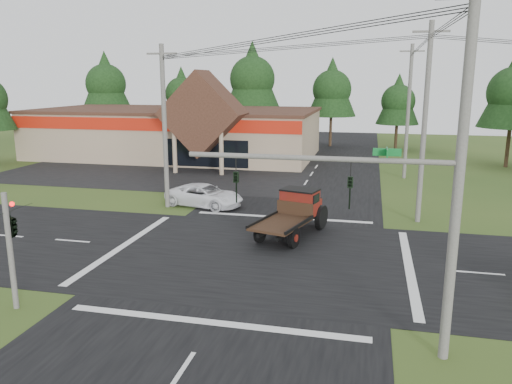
% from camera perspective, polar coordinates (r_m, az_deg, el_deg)
% --- Properties ---
extents(ground, '(120.00, 120.00, 0.00)m').
position_cam_1_polar(ground, '(24.21, 0.21, -7.32)').
color(ground, '#304C1B').
rests_on(ground, ground).
extents(road_ns, '(12.00, 120.00, 0.02)m').
position_cam_1_polar(road_ns, '(24.20, 0.21, -7.29)').
color(road_ns, black).
rests_on(road_ns, ground).
extents(road_ew, '(120.00, 12.00, 0.02)m').
position_cam_1_polar(road_ew, '(24.20, 0.21, -7.29)').
color(road_ew, black).
rests_on(road_ew, ground).
extents(parking_apron, '(28.00, 14.00, 0.02)m').
position_cam_1_polar(parking_apron, '(46.11, -11.64, 2.08)').
color(parking_apron, black).
rests_on(parking_apron, ground).
extents(cvs_building, '(30.40, 18.20, 9.19)m').
position_cam_1_polar(cvs_building, '(56.02, -8.88, 6.88)').
color(cvs_building, tan).
rests_on(cvs_building, ground).
extents(traffic_signal_mast, '(8.12, 0.24, 7.00)m').
position_cam_1_polar(traffic_signal_mast, '(15.21, 15.56, -2.46)').
color(traffic_signal_mast, '#595651').
rests_on(traffic_signal_mast, ground).
extents(traffic_signal_corner, '(0.53, 2.48, 4.40)m').
position_cam_1_polar(traffic_signal_corner, '(20.01, -26.32, -2.40)').
color(traffic_signal_corner, '#595651').
rests_on(traffic_signal_corner, ground).
extents(utility_pole_nr, '(2.00, 0.30, 11.00)m').
position_cam_1_polar(utility_pole_nr, '(15.13, 22.20, 1.70)').
color(utility_pole_nr, '#595651').
rests_on(utility_pole_nr, ground).
extents(utility_pole_nw, '(2.00, 0.30, 10.50)m').
position_cam_1_polar(utility_pole_nw, '(33.00, -10.41, 7.44)').
color(utility_pole_nw, '#595651').
rests_on(utility_pole_nw, ground).
extents(utility_pole_ne, '(2.00, 0.30, 11.50)m').
position_cam_1_polar(utility_pole_ne, '(30.43, 18.71, 7.51)').
color(utility_pole_ne, '#595651').
rests_on(utility_pole_ne, ground).
extents(utility_pole_n, '(2.00, 0.30, 11.20)m').
position_cam_1_polar(utility_pole_n, '(44.36, 17.00, 8.84)').
color(utility_pole_n, '#595651').
rests_on(utility_pole_n, ground).
extents(tree_row_a, '(6.72, 6.72, 12.12)m').
position_cam_1_polar(tree_row_a, '(71.37, -16.80, 11.95)').
color(tree_row_a, '#332316').
rests_on(tree_row_a, ground).
extents(tree_row_b, '(5.60, 5.60, 10.10)m').
position_cam_1_polar(tree_row_b, '(68.91, -8.49, 11.22)').
color(tree_row_b, '#332316').
rests_on(tree_row_b, ground).
extents(tree_row_c, '(7.28, 7.28, 13.13)m').
position_cam_1_polar(tree_row_c, '(64.95, -0.42, 13.05)').
color(tree_row_c, '#332316').
rests_on(tree_row_c, ground).
extents(tree_row_d, '(6.16, 6.16, 11.11)m').
position_cam_1_polar(tree_row_d, '(64.39, 8.67, 11.72)').
color(tree_row_d, '#332316').
rests_on(tree_row_d, ground).
extents(tree_row_e, '(5.04, 5.04, 9.09)m').
position_cam_1_polar(tree_row_e, '(62.30, 15.95, 10.12)').
color(tree_row_e, '#332316').
rests_on(tree_row_e, ground).
extents(antique_flatbed_truck, '(3.73, 6.23, 2.44)m').
position_cam_1_polar(antique_flatbed_truck, '(26.88, 4.00, -2.57)').
color(antique_flatbed_truck, '#5C1A0D').
rests_on(antique_flatbed_truck, ground).
extents(white_pickup, '(5.69, 3.58, 1.47)m').
position_cam_1_polar(white_pickup, '(33.54, -5.90, -0.39)').
color(white_pickup, white).
rests_on(white_pickup, ground).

